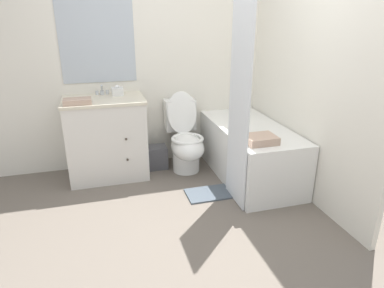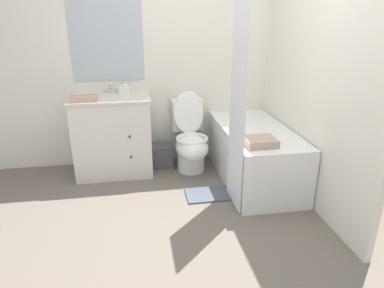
{
  "view_description": "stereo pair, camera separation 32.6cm",
  "coord_description": "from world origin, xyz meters",
  "px_view_note": "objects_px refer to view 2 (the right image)",
  "views": [
    {
      "loc": [
        -0.76,
        -2.19,
        1.69
      ],
      "look_at": [
        0.07,
        0.75,
        0.52
      ],
      "focal_mm": 32.0,
      "sensor_mm": 36.0,
      "label": 1
    },
    {
      "loc": [
        -0.45,
        -2.26,
        1.69
      ],
      "look_at": [
        0.07,
        0.75,
        0.52
      ],
      "focal_mm": 32.0,
      "sensor_mm": 36.0,
      "label": 2
    }
  ],
  "objects_px": {
    "tissue_box": "(125,90)",
    "hand_towel_folded": "(84,98)",
    "wastebasket": "(162,156)",
    "bath_towel_folded": "(260,142)",
    "vanity_cabinet": "(113,134)",
    "sink_faucet": "(110,89)",
    "bath_mat": "(209,194)",
    "bathtub": "(254,154)",
    "toilet": "(190,141)"
  },
  "relations": [
    {
      "from": "tissue_box",
      "to": "hand_towel_folded",
      "type": "bearing_deg",
      "value": -145.21
    },
    {
      "from": "wastebasket",
      "to": "hand_towel_folded",
      "type": "distance_m",
      "value": 1.12
    },
    {
      "from": "tissue_box",
      "to": "bath_towel_folded",
      "type": "relative_size",
      "value": 0.42
    },
    {
      "from": "vanity_cabinet",
      "to": "sink_faucet",
      "type": "bearing_deg",
      "value": 90.0
    },
    {
      "from": "hand_towel_folded",
      "to": "bath_mat",
      "type": "height_order",
      "value": "hand_towel_folded"
    },
    {
      "from": "sink_faucet",
      "to": "tissue_box",
      "type": "height_order",
      "value": "sink_faucet"
    },
    {
      "from": "wastebasket",
      "to": "bath_towel_folded",
      "type": "height_order",
      "value": "bath_towel_folded"
    },
    {
      "from": "bathtub",
      "to": "wastebasket",
      "type": "xyz_separation_m",
      "value": [
        -0.94,
        0.49,
        -0.16
      ]
    },
    {
      "from": "vanity_cabinet",
      "to": "toilet",
      "type": "xyz_separation_m",
      "value": [
        0.85,
        -0.08,
        -0.1
      ]
    },
    {
      "from": "hand_towel_folded",
      "to": "bath_towel_folded",
      "type": "xyz_separation_m",
      "value": [
        1.59,
        -0.74,
        -0.29
      ]
    },
    {
      "from": "bath_towel_folded",
      "to": "toilet",
      "type": "bearing_deg",
      "value": 120.66
    },
    {
      "from": "vanity_cabinet",
      "to": "tissue_box",
      "type": "relative_size",
      "value": 7.38
    },
    {
      "from": "vanity_cabinet",
      "to": "bathtub",
      "type": "height_order",
      "value": "vanity_cabinet"
    },
    {
      "from": "vanity_cabinet",
      "to": "hand_towel_folded",
      "type": "xyz_separation_m",
      "value": [
        -0.24,
        -0.18,
        0.45
      ]
    },
    {
      "from": "bath_towel_folded",
      "to": "hand_towel_folded",
      "type": "bearing_deg",
      "value": 154.97
    },
    {
      "from": "sink_faucet",
      "to": "hand_towel_folded",
      "type": "xyz_separation_m",
      "value": [
        -0.24,
        -0.36,
        -0.01
      ]
    },
    {
      "from": "bathtub",
      "to": "bath_mat",
      "type": "height_order",
      "value": "bathtub"
    },
    {
      "from": "sink_faucet",
      "to": "hand_towel_folded",
      "type": "relative_size",
      "value": 0.54
    },
    {
      "from": "toilet",
      "to": "bath_mat",
      "type": "distance_m",
      "value": 0.73
    },
    {
      "from": "wastebasket",
      "to": "bath_towel_folded",
      "type": "distance_m",
      "value": 1.35
    },
    {
      "from": "vanity_cabinet",
      "to": "bath_mat",
      "type": "bearing_deg",
      "value": -38.08
    },
    {
      "from": "bath_mat",
      "to": "tissue_box",
      "type": "bearing_deg",
      "value": 132.85
    },
    {
      "from": "sink_faucet",
      "to": "toilet",
      "type": "height_order",
      "value": "sink_faucet"
    },
    {
      "from": "bathtub",
      "to": "bath_towel_folded",
      "type": "xyz_separation_m",
      "value": [
        -0.13,
        -0.48,
        0.32
      ]
    },
    {
      "from": "hand_towel_folded",
      "to": "bath_mat",
      "type": "bearing_deg",
      "value": -25.17
    },
    {
      "from": "vanity_cabinet",
      "to": "sink_faucet",
      "type": "xyz_separation_m",
      "value": [
        -0.0,
        0.18,
        0.46
      ]
    },
    {
      "from": "wastebasket",
      "to": "bath_mat",
      "type": "relative_size",
      "value": 0.57
    },
    {
      "from": "bath_mat",
      "to": "wastebasket",
      "type": "bearing_deg",
      "value": 116.67
    },
    {
      "from": "sink_faucet",
      "to": "bathtub",
      "type": "xyz_separation_m",
      "value": [
        1.48,
        -0.62,
        -0.61
      ]
    },
    {
      "from": "bathtub",
      "to": "tissue_box",
      "type": "bearing_deg",
      "value": 157.64
    },
    {
      "from": "bath_mat",
      "to": "bath_towel_folded",
      "type": "bearing_deg",
      "value": -24.64
    },
    {
      "from": "hand_towel_folded",
      "to": "toilet",
      "type": "bearing_deg",
      "value": 4.9
    },
    {
      "from": "toilet",
      "to": "bath_mat",
      "type": "height_order",
      "value": "toilet"
    },
    {
      "from": "toilet",
      "to": "hand_towel_folded",
      "type": "xyz_separation_m",
      "value": [
        -1.09,
        -0.09,
        0.55
      ]
    },
    {
      "from": "hand_towel_folded",
      "to": "bath_mat",
      "type": "xyz_separation_m",
      "value": [
        1.17,
        -0.55,
        -0.89
      ]
    },
    {
      "from": "sink_faucet",
      "to": "bath_mat",
      "type": "relative_size",
      "value": 0.31
    },
    {
      "from": "sink_faucet",
      "to": "wastebasket",
      "type": "relative_size",
      "value": 0.55
    },
    {
      "from": "bathtub",
      "to": "wastebasket",
      "type": "height_order",
      "value": "bathtub"
    },
    {
      "from": "vanity_cabinet",
      "to": "toilet",
      "type": "distance_m",
      "value": 0.86
    },
    {
      "from": "toilet",
      "to": "wastebasket",
      "type": "height_order",
      "value": "toilet"
    },
    {
      "from": "toilet",
      "to": "bathtub",
      "type": "height_order",
      "value": "toilet"
    },
    {
      "from": "toilet",
      "to": "bath_towel_folded",
      "type": "distance_m",
      "value": 1.01
    },
    {
      "from": "wastebasket",
      "to": "vanity_cabinet",
      "type": "bearing_deg",
      "value": -174.88
    },
    {
      "from": "bathtub",
      "to": "hand_towel_folded",
      "type": "relative_size",
      "value": 5.45
    },
    {
      "from": "vanity_cabinet",
      "to": "sink_faucet",
      "type": "distance_m",
      "value": 0.49
    },
    {
      "from": "bathtub",
      "to": "toilet",
      "type": "bearing_deg",
      "value": 150.3
    },
    {
      "from": "vanity_cabinet",
      "to": "tissue_box",
      "type": "distance_m",
      "value": 0.5
    },
    {
      "from": "sink_faucet",
      "to": "toilet",
      "type": "relative_size",
      "value": 0.16
    },
    {
      "from": "vanity_cabinet",
      "to": "bathtub",
      "type": "distance_m",
      "value": 1.55
    },
    {
      "from": "bathtub",
      "to": "bath_towel_folded",
      "type": "height_order",
      "value": "bath_towel_folded"
    }
  ]
}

